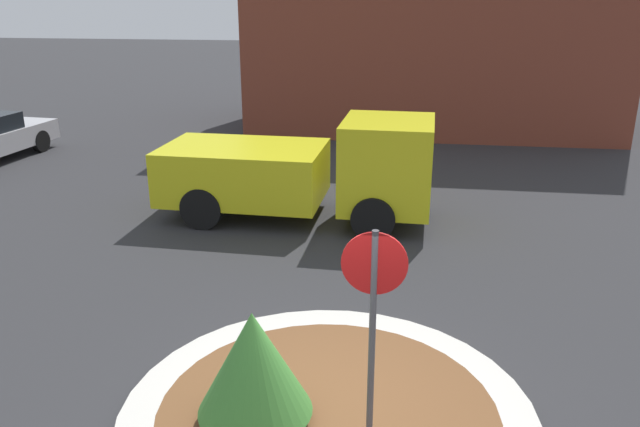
{
  "coord_description": "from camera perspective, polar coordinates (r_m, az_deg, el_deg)",
  "views": [
    {
      "loc": [
        0.76,
        -5.92,
        4.66
      ],
      "look_at": [
        -0.55,
        3.2,
        1.4
      ],
      "focal_mm": 35.0,
      "sensor_mm": 36.0,
      "label": 1
    }
  ],
  "objects": [
    {
      "name": "stop_sign",
      "position": [
        6.24,
        4.88,
        -8.46
      ],
      "size": [
        0.65,
        0.07,
        2.55
      ],
      "color": "#4C4C51",
      "rests_on": "ground_plane"
    },
    {
      "name": "ground_plane",
      "position": [
        7.58,
        0.71,
        -18.48
      ],
      "size": [
        120.0,
        120.0,
        0.0
      ],
      "primitive_type": "plane",
      "color": "#2D2D30"
    },
    {
      "name": "traffic_island",
      "position": [
        7.52,
        0.71,
        -17.99
      ],
      "size": [
        4.76,
        4.76,
        0.17
      ],
      "color": "beige",
      "rests_on": "ground_plane"
    },
    {
      "name": "island_shrub",
      "position": [
        6.9,
        -6.09,
        -13.41
      ],
      "size": [
        1.27,
        1.27,
        1.36
      ],
      "color": "brown",
      "rests_on": "traffic_island"
    },
    {
      "name": "utility_truck",
      "position": [
        13.38,
        -1.29,
        4.03
      ],
      "size": [
        5.83,
        2.44,
        2.22
      ],
      "rotation": [
        0.0,
        0.0,
        -0.03
      ],
      "color": "gold",
      "rests_on": "ground_plane"
    },
    {
      "name": "storefront_building",
      "position": [
        23.44,
        10.31,
        16.62
      ],
      "size": [
        12.58,
        6.07,
        7.21
      ],
      "color": "brown",
      "rests_on": "ground_plane"
    }
  ]
}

